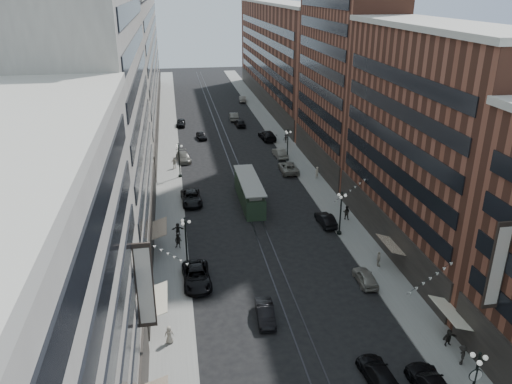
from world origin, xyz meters
TOP-DOWN VIEW (x-y plane):
  - ground at (0.00, 60.00)m, footprint 220.00×220.00m
  - sidewalk_west at (-11.00, 70.00)m, footprint 4.00×180.00m
  - sidewalk_east at (11.00, 70.00)m, footprint 4.00×180.00m
  - rail_west at (-0.70, 70.00)m, footprint 0.12×180.00m
  - rail_east at (0.70, 70.00)m, footprint 0.12×180.00m
  - building_west_near at (-17.00, 0.00)m, footprint 8.00×30.00m
  - building_west_mid at (-17.00, 33.00)m, footprint 8.00×36.00m
  - building_west_far at (-17.00, 96.00)m, footprint 8.00×90.00m
  - building_east_mid at (17.00, 28.00)m, footprint 8.00×30.00m
  - building_east_tower at (17.00, 56.00)m, footprint 8.00×26.00m
  - building_east_far at (17.00, 105.00)m, footprint 8.00×72.00m
  - lamppost_sw_far at (-9.20, 28.00)m, footprint 1.03×1.14m
  - lamppost_sw_mid at (-9.20, 55.00)m, footprint 1.03×1.14m
  - lamppost_se_near at (9.20, 4.00)m, footprint 1.08×1.14m
  - lamppost_se_far at (9.20, 32.00)m, footprint 1.03×1.14m
  - lamppost_se_mid at (9.20, 60.00)m, footprint 1.03×1.14m
  - streetcar at (0.00, 43.51)m, footprint 2.75×12.42m
  - car_2 at (-8.40, 24.20)m, footprint 2.88×5.99m
  - car_4 at (8.40, 21.41)m, footprint 1.76×4.18m
  - car_5 at (-2.66, 17.17)m, footprint 1.76×4.40m
  - car_6 at (4.40, 8.27)m, footprint 2.31×5.10m
  - pedestrian_1 at (-11.18, 15.27)m, footprint 0.81×0.47m
  - pedestrian_2 at (-10.03, 31.71)m, footprint 0.96×0.75m
  - pedestrian_3 at (11.56, 8.87)m, footprint 0.95×1.18m
  - pedestrian_4 at (10.93, 24.12)m, footprint 0.62×1.07m
  - car_7 at (-7.93, 44.65)m, footprint 2.92×5.90m
  - car_8 at (-8.40, 62.97)m, footprint 2.73×5.37m
  - car_9 at (-8.18, 86.42)m, footprint 2.17×4.67m
  - car_10 at (8.40, 34.94)m, footprint 1.82×4.56m
  - car_11 at (8.13, 54.60)m, footprint 2.77×5.81m
  - car_12 at (8.25, 73.39)m, footprint 3.07×6.36m
  - car_13 at (-4.46, 75.91)m, footprint 2.16×4.27m
  - car_14 at (3.73, 89.73)m, footprint 2.18×5.41m
  - pedestrian_5 at (-10.01, 34.93)m, footprint 1.47×0.43m
  - pedestrian_6 at (-9.97, 59.07)m, footprint 1.13×0.53m
  - pedestrian_7 at (11.40, 35.84)m, footprint 1.05×0.92m
  - pedestrian_8 at (11.72, 50.62)m, footprint 0.84×0.73m
  - pedestrian_9 at (11.24, 70.13)m, footprint 1.15×0.63m
  - car_extra_0 at (8.37, 108.59)m, footprint 2.05×4.78m
  - car_extra_1 at (8.40, 62.19)m, footprint 2.01×5.00m
  - car_extra_2 at (4.36, 84.20)m, footprint 2.12×4.80m
  - pedestrian_extra_0 at (11.69, 11.10)m, footprint 1.46×0.64m

SIDE VIEW (x-z plane):
  - ground at x=0.00m, z-range 0.00..0.00m
  - rail_west at x=-0.70m, z-range 0.00..0.02m
  - rail_east at x=0.70m, z-range 0.00..0.02m
  - sidewalk_west at x=-11.00m, z-range 0.00..0.15m
  - sidewalk_east at x=11.00m, z-range 0.00..0.15m
  - car_13 at x=-4.46m, z-range 0.00..1.40m
  - car_4 at x=8.40m, z-range 0.00..1.41m
  - car_5 at x=-2.66m, z-range 0.00..1.42m
  - car_6 at x=4.40m, z-range 0.00..1.45m
  - car_10 at x=8.40m, z-range 0.00..1.48m
  - car_8 at x=-8.40m, z-range 0.00..1.49m
  - car_extra_0 at x=8.37m, z-range 0.00..1.53m
  - car_9 at x=-8.18m, z-range 0.00..1.55m
  - car_11 at x=8.13m, z-range 0.00..1.60m
  - car_extra_2 at x=4.36m, z-range 0.00..1.61m
  - car_7 at x=-7.93m, z-range 0.00..1.61m
  - car_extra_1 at x=8.40m, z-range 0.00..1.62m
  - car_2 at x=-8.40m, z-range 0.00..1.65m
  - car_14 at x=3.73m, z-range 0.00..1.75m
  - car_12 at x=8.25m, z-range 0.00..1.79m
  - pedestrian_extra_0 at x=11.69m, z-range 0.15..1.67m
  - pedestrian_5 at x=-10.01m, z-range 0.15..1.73m
  - pedestrian_1 at x=-11.18m, z-range 0.15..1.77m
  - pedestrian_9 at x=11.24m, z-range 0.15..1.84m
  - pedestrian_3 at x=11.56m, z-range 0.15..1.85m
  - pedestrian_4 at x=10.93m, z-range 0.15..1.87m
  - pedestrian_2 at x=-10.03m, z-range 0.15..1.89m
  - pedestrian_7 at x=11.40m, z-range 0.15..2.04m
  - pedestrian_6 at x=-9.97m, z-range 0.15..2.06m
  - pedestrian_8 at x=11.72m, z-range 0.15..2.09m
  - streetcar at x=0.00m, z-range -0.13..3.30m
  - lamppost_sw_far at x=-9.20m, z-range 0.34..5.86m
  - lamppost_sw_mid at x=-9.20m, z-range 0.34..5.86m
  - lamppost_se_far at x=9.20m, z-range 0.34..5.86m
  - lamppost_se_mid at x=9.20m, z-range 0.34..5.86m
  - lamppost_se_near at x=9.20m, z-range 0.46..5.98m
  - building_west_near at x=-17.00m, z-range 0.00..22.00m
  - building_east_mid at x=17.00m, z-range 0.00..24.00m
  - building_east_far at x=17.00m, z-range 0.00..24.00m
  - building_west_far at x=-17.00m, z-range 0.00..26.00m
  - building_west_mid at x=-17.00m, z-range 0.00..28.00m
  - building_east_tower at x=17.00m, z-range 0.00..42.00m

